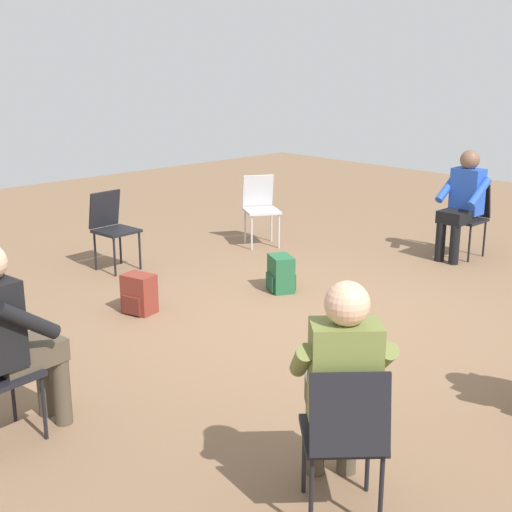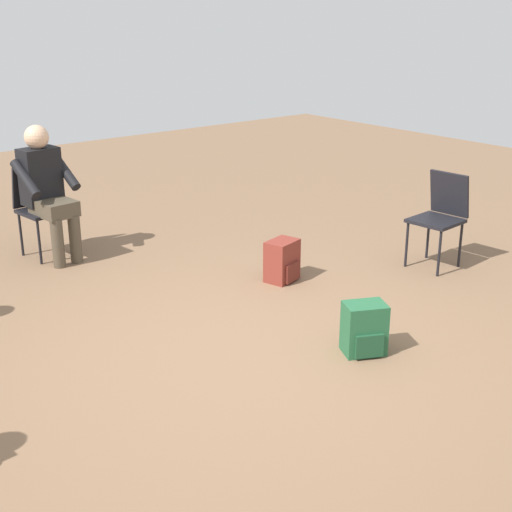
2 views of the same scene
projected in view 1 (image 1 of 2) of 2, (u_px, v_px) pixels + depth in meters
The scene contains 10 objects.
ground_plane at pixel (300, 320), 6.32m from camera, with size 16.06×16.06×0.00m, color brown.
chair_east at pixel (469, 214), 8.22m from camera, with size 0.44×0.41×0.85m.
chair_southwest at pixel (345, 432), 3.46m from camera, with size 0.58×0.59×0.85m.
chair_north at pixel (112, 225), 7.70m from camera, with size 0.43×0.47×0.85m.
chair_northeast at pixel (260, 205), 8.72m from camera, with size 0.55×0.57×0.85m.
person_with_laptop at pixel (341, 379), 3.57m from camera, with size 0.63×0.64×1.24m.
person_in_black at pixel (10, 330), 4.21m from camera, with size 0.55×0.53×1.24m.
person_in_blue at pixel (463, 199), 8.06m from camera, with size 0.53×0.50×1.24m.
backpack_near_laptop_user at pixel (281, 276), 7.05m from camera, with size 0.31×0.34×0.36m.
backpack_by_empty_chair at pixel (139, 296), 6.45m from camera, with size 0.29×0.32×0.36m.
Camera 1 is at (-4.38, -4.01, 2.26)m, focal length 50.00 mm.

